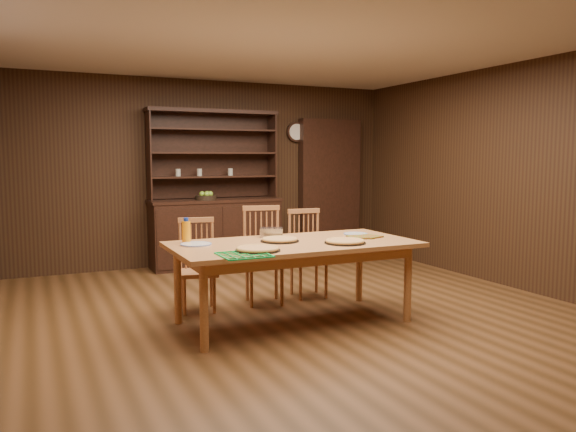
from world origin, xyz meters
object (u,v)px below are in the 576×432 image
chair_right (307,250)px  juice_bottle (186,232)px  dining_table (293,249)px  china_hutch (215,224)px  chair_left (197,262)px  chair_center (263,251)px

chair_right → juice_bottle: juice_bottle is taller
chair_right → dining_table: bearing=-117.7°
china_hutch → dining_table: bearing=-93.6°
dining_table → juice_bottle: (-0.90, 0.36, 0.17)m
dining_table → chair_right: 1.07m
chair_left → china_hutch: bearing=79.0°
china_hutch → chair_right: (0.39, -2.05, -0.09)m
china_hutch → chair_left: 2.29m
dining_table → chair_right: size_ratio=2.32×
dining_table → juice_bottle: juice_bottle is taller
chair_center → juice_bottle: 1.09m
china_hutch → chair_center: (-0.15, -2.11, -0.06)m
chair_right → juice_bottle: 1.61m
china_hutch → juice_bottle: (-1.08, -2.57, 0.26)m
dining_table → chair_left: 1.08m
chair_right → chair_left: bearing=-171.4°
chair_left → chair_right: size_ratio=0.96×
dining_table → juice_bottle: size_ratio=9.64×
chair_left → chair_center: (0.71, 0.00, 0.05)m
chair_center → dining_table: bearing=-80.0°
chair_right → juice_bottle: size_ratio=4.16×
chair_left → juice_bottle: (-0.22, -0.46, 0.37)m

